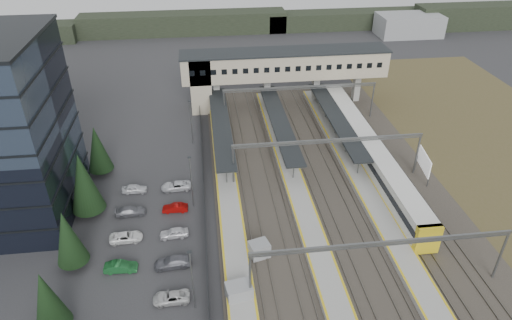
{
  "coord_description": "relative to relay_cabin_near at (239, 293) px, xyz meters",
  "views": [
    {
      "loc": [
        -5.6,
        -41.84,
        39.18
      ],
      "look_at": [
        1.44,
        14.69,
        4.0
      ],
      "focal_mm": 32.0,
      "sensor_mm": 36.0,
      "label": 1
    }
  ],
  "objects": [
    {
      "name": "lampposts",
      "position": [
        -4.82,
        8.9,
        3.18
      ],
      "size": [
        0.5,
        53.25,
        8.07
      ],
      "color": "slate",
      "rests_on": "ground"
    },
    {
      "name": "canopies",
      "position": [
        10.18,
        34.65,
        2.77
      ],
      "size": [
        23.1,
        30.0,
        3.28
      ],
      "color": "black",
      "rests_on": "ground"
    },
    {
      "name": "ground",
      "position": [
        3.18,
        7.65,
        -1.15
      ],
      "size": [
        220.0,
        220.0,
        0.0
      ],
      "primitive_type": "plane",
      "color": "#2B2B2D",
      "rests_on": "ground"
    },
    {
      "name": "train",
      "position": [
        23.18,
        25.7,
        1.09
      ],
      "size": [
        3.13,
        43.56,
        3.94
      ],
      "color": "silver",
      "rests_on": "ground"
    },
    {
      "name": "footbridge",
      "position": [
        10.88,
        49.65,
        6.78
      ],
      "size": [
        40.4,
        6.4,
        11.2
      ],
      "color": "tan",
      "rests_on": "ground"
    },
    {
      "name": "gantries",
      "position": [
        15.18,
        10.65,
        4.84
      ],
      "size": [
        28.4,
        62.28,
        7.17
      ],
      "color": "slate",
      "rests_on": "ground"
    },
    {
      "name": "fence",
      "position": [
        -3.32,
        12.65,
        -0.15
      ],
      "size": [
        0.08,
        90.0,
        2.0
      ],
      "color": "#26282B",
      "rests_on": "ground"
    },
    {
      "name": "treeline_far",
      "position": [
        26.99,
        99.92,
        1.79
      ],
      "size": [
        170.0,
        19.0,
        7.0
      ],
      "color": "black",
      "rests_on": "ground"
    },
    {
      "name": "relay_cabin_near",
      "position": [
        0.0,
        0.0,
        0.0
      ],
      "size": [
        3.07,
        2.47,
        2.31
      ],
      "color": "gray",
      "rests_on": "ground"
    },
    {
      "name": "billboard",
      "position": [
        29.74,
        20.13,
        1.84
      ],
      "size": [
        0.88,
        5.4,
        4.51
      ],
      "color": "slate",
      "rests_on": "ground"
    },
    {
      "name": "conifer_row",
      "position": [
        -18.82,
        3.78,
        3.68
      ],
      "size": [
        4.42,
        49.82,
        9.5
      ],
      "color": "black",
      "rests_on": "ground"
    },
    {
      "name": "relay_cabin_far",
      "position": [
        3.05,
        6.52,
        -0.1
      ],
      "size": [
        2.75,
        2.49,
        2.11
      ],
      "color": "gray",
      "rests_on": "ground"
    },
    {
      "name": "rail_corridor",
      "position": [
        12.52,
        12.65,
        -0.87
      ],
      "size": [
        34.0,
        90.0,
        0.92
      ],
      "color": "#312C26",
      "rests_on": "ground"
    },
    {
      "name": "car_park",
      "position": [
        -10.2,
        1.11,
        -0.55
      ],
      "size": [
        10.55,
        44.64,
        1.29
      ],
      "color": "#BCBCC0",
      "rests_on": "ground"
    }
  ]
}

